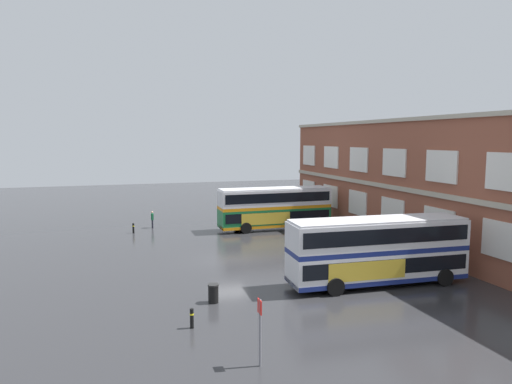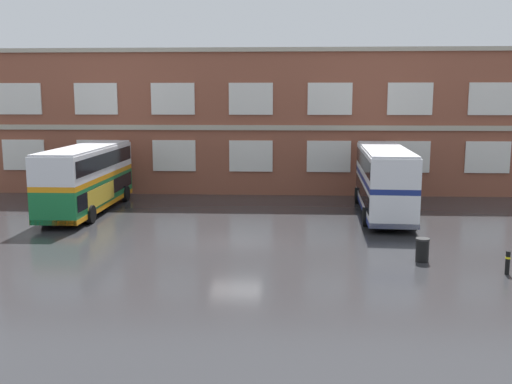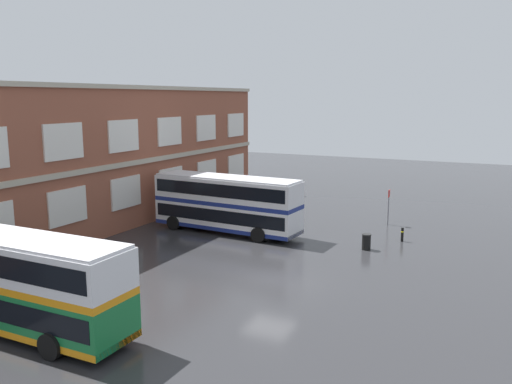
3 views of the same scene
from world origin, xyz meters
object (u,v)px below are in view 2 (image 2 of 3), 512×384
Objects in this scene: safety_bollard_west at (508,262)px; station_litter_bin at (422,250)px; double_decker_near at (87,178)px; double_decker_middle at (384,180)px.

station_litter_bin is at bearing 150.70° from safety_bollard_west.
double_decker_near and double_decker_middle have the same top height.
double_decker_middle reaches higher than station_litter_bin.
double_decker_near is 11.59× the size of safety_bollard_west.
station_litter_bin is 3.44m from safety_bollard_west.
double_decker_middle is at bearing 104.37° from safety_bollard_west.
safety_bollard_west is at bearing -29.30° from station_litter_bin.
double_decker_near is 24.27m from safety_bollard_west.
double_decker_middle is 10.31m from station_litter_bin.
double_decker_middle is (18.10, 0.06, 0.00)m from double_decker_near.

